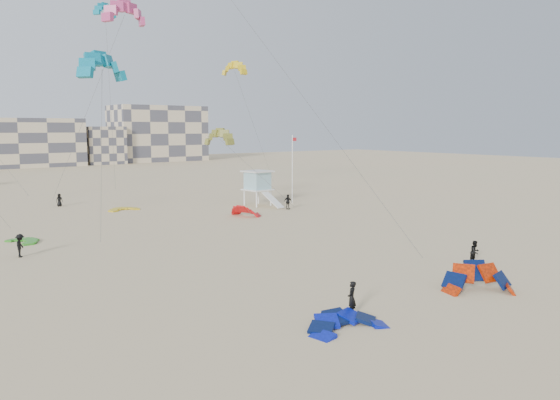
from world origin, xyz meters
TOP-DOWN VIEW (x-y plane):
  - ground at (0.00, 0.00)m, footprint 320.00×320.00m
  - kite_ground_blue at (-0.84, -0.49)m, footprint 4.39×4.59m
  - kite_ground_orange at (9.52, -0.89)m, footprint 5.91×5.88m
  - kite_ground_green at (-8.71, 30.35)m, footprint 3.82×3.70m
  - kite_ground_red_far at (13.99, 30.74)m, footprint 4.57×4.50m
  - kite_ground_yellow at (4.89, 42.91)m, footprint 3.29×3.47m
  - kitesurfer_main at (0.67, 0.71)m, footprint 0.78×0.70m
  - kitesurfer_b at (15.33, 3.24)m, footprint 0.80×0.63m
  - kitesurfer_c at (-10.06, 24.74)m, footprint 1.07×1.30m
  - kitesurfer_d at (20.72, 31.82)m, footprint 0.85×1.13m
  - kitesurfer_e at (-0.24, 50.74)m, footprint 0.79×0.52m
  - kitesurfer_f at (31.34, 53.13)m, footprint 1.11×1.75m
  - kite_fly_teal_a at (-3.51, 24.28)m, footprint 5.27×5.31m
  - kite_fly_pink at (5.63, 42.35)m, footprint 9.51×9.68m
  - kite_fly_olive at (16.03, 39.64)m, footprint 5.09×14.73m
  - kite_fly_yellow at (24.38, 49.19)m, footprint 11.09×4.97m
  - kite_fly_teal_b at (9.65, 59.65)m, footprint 4.24×5.44m
  - lifeguard_tower_near at (19.73, 36.71)m, footprint 3.39×6.12m
  - flagpole at (24.38, 35.64)m, footprint 0.71×0.11m
  - condo_mid at (10.00, 130.00)m, footprint 32.00×16.00m
  - condo_east at (50.00, 132.00)m, footprint 26.00×14.00m
  - condo_fill_right at (32.00, 128.00)m, footprint 10.00×10.00m

SIDE VIEW (x-z plane):
  - ground at x=0.00m, z-range 0.00..0.00m
  - kite_ground_blue at x=-0.84m, z-range -1.05..1.05m
  - kite_ground_orange at x=9.52m, z-range -2.14..2.14m
  - kite_ground_green at x=-8.71m, z-range -0.28..0.28m
  - kite_ground_red_far at x=13.99m, z-range -1.76..1.76m
  - kite_ground_yellow at x=4.89m, z-range -0.29..0.29m
  - kitesurfer_e at x=-0.24m, z-range 0.00..1.59m
  - kitesurfer_b at x=15.33m, z-range 0.00..1.64m
  - kitesurfer_c at x=-10.06m, z-range 0.00..1.76m
  - kitesurfer_main at x=0.67m, z-range 0.00..1.78m
  - kitesurfer_d at x=20.72m, z-range 0.00..1.79m
  - kitesurfer_f at x=31.34m, z-range 0.00..1.80m
  - lifeguard_tower_near at x=19.73m, z-range -0.02..4.33m
  - flagpole at x=24.38m, z-range 0.20..8.90m
  - condo_fill_right at x=32.00m, z-range 0.00..10.00m
  - condo_mid at x=10.00m, z-range 0.00..12.00m
  - condo_east at x=50.00m, z-range 0.00..16.00m
  - kite_fly_olive at x=16.03m, z-range 3.92..12.66m
  - kite_fly_teal_a at x=-3.51m, z-range 6.79..21.46m
  - kite_fly_yellow at x=24.38m, z-range 8.74..27.02m
  - kite_fly_pink at x=5.63m, z-range 10.87..33.47m
  - kite_fly_teal_b at x=9.65m, z-range 12.94..38.80m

